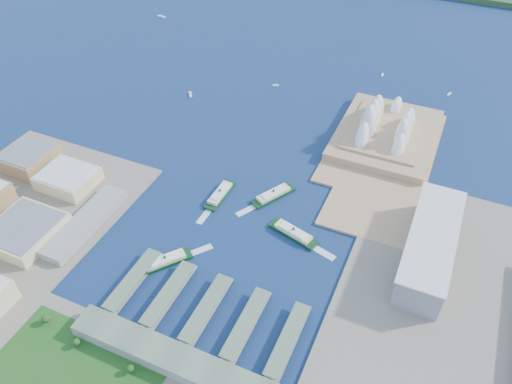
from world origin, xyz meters
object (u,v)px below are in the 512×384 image
at_px(toaster_building, 430,246).
at_px(ferry_b, 274,193).
at_px(ferry_a, 220,193).
at_px(ferry_d, 293,232).
at_px(opera_house, 389,120).
at_px(ferry_c, 165,260).

relative_size(toaster_building, ferry_b, 2.65).
height_order(toaster_building, ferry_a, toaster_building).
distance_m(ferry_b, ferry_d, 67.15).
height_order(ferry_a, ferry_b, ferry_b).
xyz_separation_m(opera_house, toaster_building, (90.00, -200.00, -11.50)).
relative_size(ferry_a, ferry_d, 0.95).
bearing_deg(opera_house, ferry_c, -116.69).
bearing_deg(ferry_a, ferry_c, -90.73).
distance_m(ferry_a, ferry_c, 118.07).
distance_m(toaster_building, ferry_a, 246.38).
height_order(opera_house, ferry_a, opera_house).
height_order(ferry_c, ferry_d, ferry_d).
height_order(ferry_b, ferry_c, ferry_b).
distance_m(opera_house, ferry_a, 255.30).
bearing_deg(ferry_a, toaster_building, 1.39).
bearing_deg(toaster_building, ferry_a, -179.91).
height_order(toaster_building, ferry_b, toaster_building).
xyz_separation_m(toaster_building, ferry_b, (-186.31, 25.09, -14.98)).
xyz_separation_m(toaster_building, ferry_d, (-141.61, -25.03, -14.88)).
bearing_deg(ferry_d, opera_house, 2.65).
xyz_separation_m(toaster_building, ferry_a, (-245.92, -0.39, -15.16)).
bearing_deg(ferry_a, ferry_d, -11.99).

